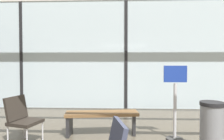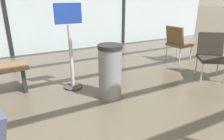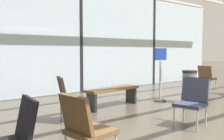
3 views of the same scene
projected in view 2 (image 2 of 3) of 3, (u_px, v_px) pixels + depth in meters
lounge_chair_0 at (211, 53)px, 3.93m from camera, size 0.70×0.71×0.87m
lounge_chair_4 at (177, 41)px, 4.94m from camera, size 0.58×0.54×0.87m
trash_bin at (110, 72)px, 3.13m from camera, size 0.38×0.38×0.86m
info_sign at (71, 51)px, 3.38m from camera, size 0.44×0.32×1.44m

